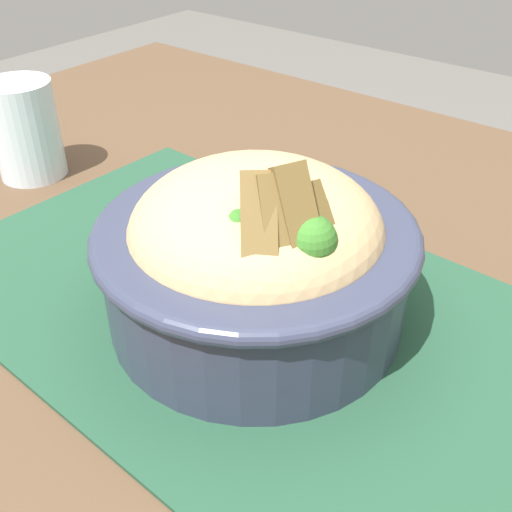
{
  "coord_description": "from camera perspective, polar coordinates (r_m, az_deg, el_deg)",
  "views": [
    {
      "loc": [
        -0.24,
        0.28,
        1.05
      ],
      "look_at": [
        -0.03,
        0.02,
        0.82
      ],
      "focal_mm": 43.24,
      "sensor_mm": 36.0,
      "label": 1
    }
  ],
  "objects": [
    {
      "name": "placemat",
      "position": [
        0.45,
        -2.18,
        -3.96
      ],
      "size": [
        0.46,
        0.31,
        0.0
      ],
      "primitive_type": "cube",
      "rotation": [
        0.0,
        0.0,
        -0.03
      ],
      "color": "#1E422D",
      "rests_on": "table"
    },
    {
      "name": "table",
      "position": [
        0.53,
        -1.2,
        -10.35
      ],
      "size": [
        1.05,
        0.83,
        0.77
      ],
      "color": "#4C3826",
      "rests_on": "ground_plane"
    },
    {
      "name": "drinking_glass",
      "position": [
        0.65,
        -20.45,
        10.39
      ],
      "size": [
        0.06,
        0.06,
        0.09
      ],
      "color": "silver",
      "rests_on": "table"
    },
    {
      "name": "bowl",
      "position": [
        0.4,
        0.03,
        0.35
      ],
      "size": [
        0.23,
        0.23,
        0.14
      ],
      "color": "#2D3347",
      "rests_on": "placemat"
    },
    {
      "name": "fork",
      "position": [
        0.52,
        -7.53,
        2.03
      ],
      "size": [
        0.03,
        0.12,
        0.0
      ],
      "color": "#B2B2B2",
      "rests_on": "placemat"
    }
  ]
}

